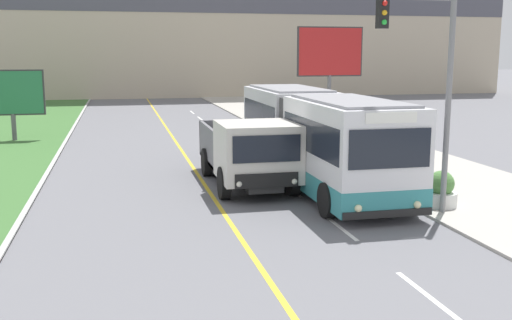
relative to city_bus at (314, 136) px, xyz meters
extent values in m
cube|color=silver|center=(-1.21, -10.44, -1.61)|extent=(0.12, 2.40, 0.01)
cube|color=silver|center=(-1.21, -5.84, -1.61)|extent=(0.12, 2.40, 0.01)
cube|color=silver|center=(-1.21, -1.24, -1.61)|extent=(0.12, 2.40, 0.01)
cube|color=silver|center=(-1.21, 3.36, -1.61)|extent=(0.12, 2.40, 0.01)
cube|color=silver|center=(-1.21, 7.96, -1.61)|extent=(0.12, 2.40, 0.01)
cube|color=silver|center=(-1.21, 12.56, -1.61)|extent=(0.12, 2.40, 0.01)
cube|color=silver|center=(-1.21, 17.16, -1.61)|extent=(0.12, 2.40, 0.01)
cube|color=silver|center=(-1.21, 21.76, -1.61)|extent=(0.12, 2.40, 0.01)
cube|color=silver|center=(-1.21, 26.36, -1.61)|extent=(0.12, 2.40, 0.01)
cube|color=silver|center=(0.00, -3.27, 0.07)|extent=(2.58, 5.67, 2.82)
cube|color=teal|center=(0.00, -3.27, -0.99)|extent=(2.60, 5.69, 0.70)
cube|color=black|center=(0.00, -3.27, 0.49)|extent=(2.60, 5.22, 0.99)
cube|color=gray|center=(0.00, -3.27, 1.52)|extent=(2.19, 5.10, 0.08)
cube|color=silver|center=(0.00, 3.30, 0.07)|extent=(2.58, 5.67, 2.82)
cube|color=teal|center=(0.00, 3.30, -0.99)|extent=(2.60, 5.69, 0.70)
cube|color=black|center=(0.00, 3.30, 0.49)|extent=(2.60, 5.22, 0.99)
cube|color=gray|center=(0.00, 3.30, 1.52)|extent=(2.19, 5.10, 0.08)
cube|color=#474747|center=(0.00, 0.02, 0.07)|extent=(2.37, 0.90, 2.59)
cube|color=black|center=(0.00, -6.12, 0.49)|extent=(2.27, 0.04, 1.04)
cube|color=black|center=(0.00, -6.13, -1.24)|extent=(2.52, 0.06, 0.20)
sphere|color=#F4EAB2|center=(-0.84, -6.14, -1.04)|extent=(0.20, 0.20, 0.20)
sphere|color=#F4EAB2|center=(0.84, -6.14, -1.04)|extent=(0.20, 0.20, 0.20)
cube|color=white|center=(0.00, -6.12, 1.30)|extent=(1.42, 0.04, 0.28)
cylinder|color=black|center=(-1.22, -4.86, -1.11)|extent=(0.28, 1.00, 1.00)
cylinder|color=black|center=(1.22, -4.86, -1.11)|extent=(0.28, 1.00, 1.00)
cylinder|color=black|center=(-1.22, -1.45, -1.11)|extent=(0.28, 1.00, 1.00)
cylinder|color=black|center=(1.22, -1.45, -1.11)|extent=(0.28, 1.00, 1.00)
cylinder|color=black|center=(-1.22, 3.87, -1.11)|extent=(0.28, 1.00, 1.00)
cylinder|color=black|center=(1.22, 3.87, -1.11)|extent=(0.28, 1.00, 1.00)
cube|color=black|center=(-2.53, 0.12, -1.17)|extent=(1.10, 6.44, 0.20)
cube|color=beige|center=(-2.53, -1.84, -0.16)|extent=(2.45, 2.52, 1.82)
cube|color=black|center=(-2.53, -3.12, 0.12)|extent=(2.08, 0.04, 0.82)
cube|color=black|center=(-2.53, -3.13, -0.85)|extent=(1.96, 0.06, 0.44)
sphere|color=silver|center=(-3.39, -3.14, -0.92)|extent=(0.18, 0.18, 0.18)
sphere|color=silver|center=(-1.67, -3.14, -0.92)|extent=(0.18, 0.18, 0.18)
cube|color=slate|center=(-2.53, 1.51, -1.01)|extent=(2.32, 3.67, 0.12)
cube|color=slate|center=(-3.63, 1.51, -0.38)|extent=(0.12, 3.67, 1.37)
cube|color=slate|center=(-1.43, 1.51, -0.38)|extent=(0.12, 3.67, 1.37)
cube|color=slate|center=(-2.53, -0.27, -0.38)|extent=(2.32, 0.12, 1.37)
cube|color=slate|center=(-2.53, 3.28, -0.38)|extent=(2.32, 0.12, 1.37)
cube|color=slate|center=(-2.53, -0.27, 0.42)|extent=(2.32, 0.12, 0.24)
cylinder|color=black|center=(-3.66, -2.09, -1.09)|extent=(0.30, 1.04, 1.04)
cylinder|color=black|center=(-1.40, -2.09, -1.09)|extent=(0.30, 1.04, 1.04)
cylinder|color=black|center=(-3.66, 1.69, -1.09)|extent=(0.30, 1.04, 1.04)
cylinder|color=black|center=(-1.40, 1.69, -1.09)|extent=(0.30, 1.04, 1.04)
cylinder|color=slate|center=(2.10, -5.26, 1.57)|extent=(0.16, 0.16, 6.37)
cube|color=black|center=(0.04, -5.26, 3.96)|extent=(0.28, 0.24, 0.80)
sphere|color=red|center=(0.04, -5.39, 4.20)|extent=(0.14, 0.14, 0.14)
sphere|color=orange|center=(0.04, -5.39, 3.96)|extent=(0.14, 0.14, 0.14)
sphere|color=green|center=(0.04, -5.39, 3.72)|extent=(0.14, 0.14, 0.14)
cylinder|color=#59595B|center=(6.30, 15.98, -0.03)|extent=(0.24, 0.24, 3.17)
cube|color=#333333|center=(6.30, 15.98, 3.02)|extent=(4.26, 0.20, 3.08)
cube|color=#AD1E1E|center=(6.30, 15.87, 3.02)|extent=(4.10, 0.02, 2.92)
cylinder|color=#59595B|center=(-12.18, 12.99, -0.90)|extent=(0.24, 0.24, 1.43)
cube|color=#333333|center=(-12.18, 12.99, 0.92)|extent=(3.27, 0.20, 2.36)
cube|color=#287547|center=(-12.18, 12.88, 0.92)|extent=(3.11, 0.02, 2.20)
cylinder|color=silver|center=(2.36, -4.69, -1.32)|extent=(0.95, 0.95, 0.42)
sphere|color=#518442|center=(2.36, -4.69, -0.85)|extent=(0.76, 0.76, 0.76)
cylinder|color=silver|center=(2.11, -0.52, -1.31)|extent=(0.92, 0.92, 0.44)
sphere|color=#518442|center=(2.11, -0.52, -0.84)|extent=(0.73, 0.73, 0.73)
cylinder|color=silver|center=(2.38, 3.65, -1.30)|extent=(0.95, 0.95, 0.46)
sphere|color=#518442|center=(2.38, 3.65, -0.81)|extent=(0.76, 0.76, 0.76)
cylinder|color=silver|center=(2.14, 7.81, -1.31)|extent=(0.92, 0.92, 0.44)
sphere|color=#518442|center=(2.14, 7.81, -0.84)|extent=(0.74, 0.74, 0.74)
camera|label=1|loc=(-6.79, -20.19, 2.92)|focal=42.00mm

